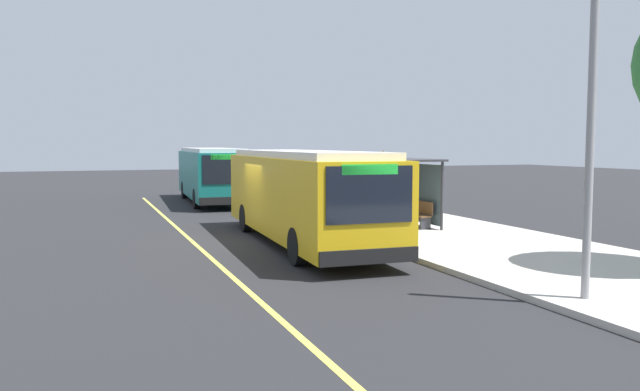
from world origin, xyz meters
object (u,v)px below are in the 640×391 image
(transit_bus_main, at_px, (303,193))
(transit_bus_second, at_px, (211,173))
(route_sign_post, at_px, (383,182))
(waiting_bench, at_px, (417,214))

(transit_bus_main, bearing_deg, transit_bus_second, 179.91)
(transit_bus_main, xyz_separation_m, route_sign_post, (0.61, 2.51, 0.34))
(waiting_bench, bearing_deg, transit_bus_main, -75.04)
(waiting_bench, height_order, route_sign_post, route_sign_post)
(route_sign_post, bearing_deg, transit_bus_second, -171.06)
(transit_bus_main, relative_size, transit_bus_second, 1.05)
(transit_bus_second, height_order, route_sign_post, same)
(waiting_bench, bearing_deg, transit_bus_second, -160.77)
(route_sign_post, bearing_deg, transit_bus_main, -103.59)
(transit_bus_second, relative_size, route_sign_post, 3.76)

